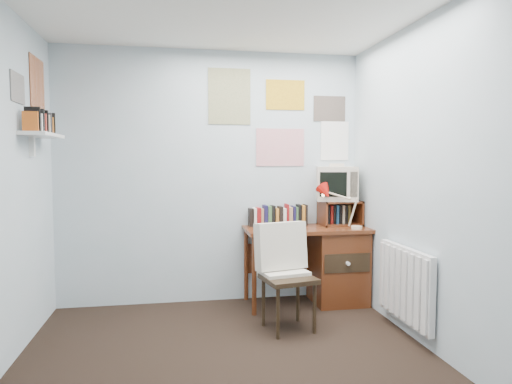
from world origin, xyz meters
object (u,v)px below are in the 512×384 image
Objects in this scene: desk_chair at (289,279)px; radiator at (405,284)px; tv_riser at (340,213)px; desk at (332,262)px; crt_tv at (336,182)px; desk_lamp at (357,209)px; wall_shelf at (42,135)px.

radiator is at bearing -28.12° from desk_chair.
desk_chair is 1.15m from tv_riser.
crt_tv is at bearing 57.06° from desk.
desk_lamp reaches higher than desk_chair.
wall_shelf is (-2.86, 0.55, 1.20)m from radiator.
tv_riser is (0.73, 0.76, 0.45)m from desk_chair.
wall_shelf reaches higher than crt_tv.
wall_shelf reaches higher than radiator.
desk is 0.60m from desk_lamp.
desk_chair is 2.17× the size of crt_tv.
crt_tv is (-0.03, 0.02, 0.31)m from tv_riser.
desk_lamp is 0.93m from radiator.
wall_shelf reaches higher than tv_riser.
wall_shelf is at bearing -171.60° from desk.
desk_lamp reaches higher than tv_riser.
desk is 1.39× the size of desk_chair.
radiator is 3.15m from wall_shelf.
radiator is at bearing -80.72° from tv_riser.
tv_riser is at bearing 99.28° from radiator.
tv_riser is 1.01× the size of crt_tv.
desk_chair is at bearing -116.79° from crt_tv.
crt_tv reaches higher than desk_lamp.
desk is at bearing -107.92° from crt_tv.
desk is at bearing 107.24° from radiator.
desk_lamp is 0.96× the size of tv_riser.
crt_tv is (0.08, 0.13, 0.79)m from desk.
desk_chair is 1.30m from crt_tv.
wall_shelf is at bearing 161.36° from desk_chair.
tv_riser is at bearing 108.28° from desk_lamp.
crt_tv is at bearing 37.38° from desk_chair.
wall_shelf is (-2.69, -0.49, 0.74)m from tv_riser.
desk is 3.02× the size of crt_tv.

